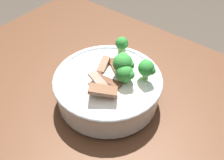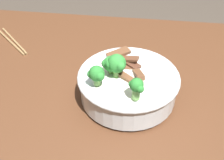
% 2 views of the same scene
% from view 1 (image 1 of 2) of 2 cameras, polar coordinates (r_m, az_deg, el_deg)
% --- Properties ---
extents(rice_bowl, '(0.26, 0.26, 0.14)m').
position_cam_1_polar(rice_bowl, '(0.65, -0.69, -1.03)').
color(rice_bowl, silver).
rests_on(rice_bowl, dining_table).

